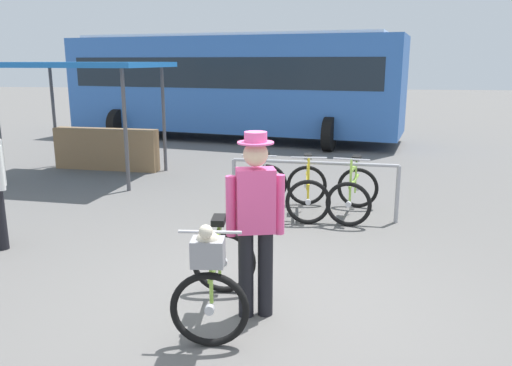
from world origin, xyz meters
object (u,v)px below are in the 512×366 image
featured_bicycle (215,273)px  market_stall (94,107)px  person_with_featured_bike (256,218)px  racked_bike_lime (353,193)px  racked_bike_white (263,189)px  racked_bike_yellow (307,191)px  bus_distant (232,81)px

featured_bicycle → market_stall: size_ratio=0.37×
featured_bicycle → person_with_featured_bike: (0.34, 0.20, 0.46)m
racked_bike_lime → person_with_featured_bike: bearing=-108.2°
person_with_featured_bike → racked_bike_lime: bearing=71.8°
racked_bike_white → racked_bike_yellow: size_ratio=1.01×
racked_bike_lime → person_with_featured_bike: 3.49m
featured_bicycle → market_stall: (-3.76, 5.93, 0.91)m
racked_bike_lime → racked_bike_yellow: bearing=175.6°
market_stall → racked_bike_white: bearing=-31.8°
racked_bike_yellow → racked_bike_lime: (0.70, -0.05, 0.00)m
featured_bicycle → person_with_featured_bike: bearing=31.0°
racked_bike_white → featured_bicycle: 3.58m
racked_bike_white → racked_bike_yellow: same height
racked_bike_yellow → person_with_featured_bike: size_ratio=0.65×
market_stall → racked_bike_lime: bearing=-25.4°
racked_bike_white → racked_bike_yellow: 0.70m
racked_bike_white → racked_bike_lime: 1.40m
racked_bike_lime → bus_distant: bus_distant is taller
racked_bike_yellow → bus_distant: bus_distant is taller
featured_bicycle → market_stall: market_stall is taller
racked_bike_white → featured_bicycle: featured_bicycle is taller
featured_bicycle → bus_distant: (-1.79, 11.24, 1.25)m
featured_bicycle → racked_bike_lime: bearing=67.9°
racked_bike_white → market_stall: bearing=148.2°
racked_bike_lime → bus_distant: bearing=112.4°
racked_bike_lime → person_with_featured_bike: person_with_featured_bike is taller
person_with_featured_bike → bus_distant: 11.27m
racked_bike_yellow → bus_distant: size_ratio=0.11×
racked_bike_lime → person_with_featured_bike: size_ratio=0.70×
racked_bike_yellow → racked_bike_white: bearing=175.6°
racked_bike_yellow → market_stall: (-4.48, 2.40, 1.03)m
person_with_featured_bike → racked_bike_yellow: bearing=83.5°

